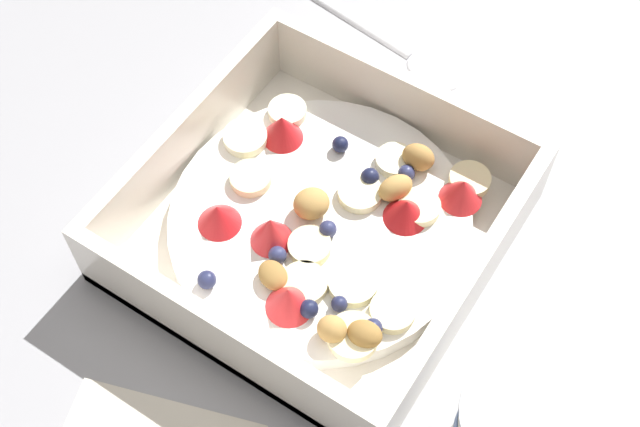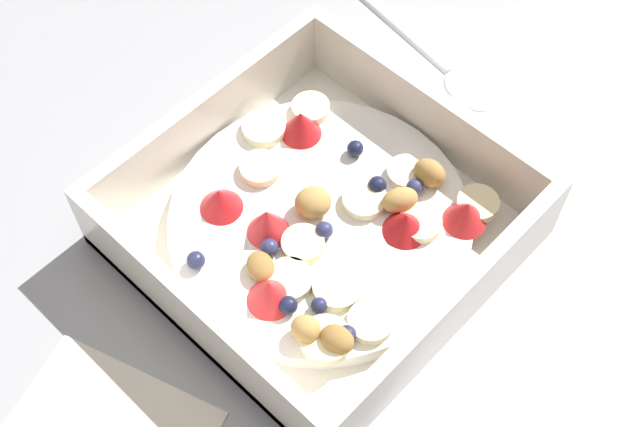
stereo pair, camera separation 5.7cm
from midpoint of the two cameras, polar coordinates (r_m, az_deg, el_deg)
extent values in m
plane|color=#9E9EA3|center=(0.59, -0.70, -2.04)|extent=(2.40, 2.40, 0.00)
cube|color=white|center=(0.59, -2.75, -1.52)|extent=(0.23, 0.23, 0.01)
cube|color=white|center=(0.61, -11.33, 4.54)|extent=(0.23, 0.01, 0.06)
cube|color=white|center=(0.54, 6.75, -5.47)|extent=(0.23, 0.01, 0.06)
cube|color=white|center=(0.62, 2.88, 7.00)|extent=(0.01, 0.21, 0.06)
cube|color=white|center=(0.53, -9.60, -8.55)|extent=(0.01, 0.21, 0.06)
cylinder|color=white|center=(0.58, -2.80, -0.89)|extent=(0.20, 0.20, 0.01)
cylinder|color=beige|center=(0.55, -3.93, -5.01)|extent=(0.04, 0.04, 0.01)
cylinder|color=#F4EAB7|center=(0.58, -0.13, 1.15)|extent=(0.04, 0.04, 0.01)
cylinder|color=beige|center=(0.54, 1.81, -6.74)|extent=(0.04, 0.04, 0.01)
cylinder|color=#F7EFC6|center=(0.60, 2.36, 3.29)|extent=(0.04, 0.04, 0.01)
cylinder|color=#F4EAB7|center=(0.53, -0.91, -8.41)|extent=(0.04, 0.04, 0.01)
cylinder|color=#F4EAB7|center=(0.55, -0.79, -4.88)|extent=(0.04, 0.04, 0.01)
cylinder|color=beige|center=(0.57, 3.80, 0.19)|extent=(0.03, 0.03, 0.01)
cylinder|color=beige|center=(0.59, -7.38, 2.13)|extent=(0.03, 0.03, 0.01)
cylinder|color=beige|center=(0.56, -3.61, -2.42)|extent=(0.04, 0.04, 0.01)
cylinder|color=beige|center=(0.59, 7.21, 2.02)|extent=(0.04, 0.04, 0.01)
cylinder|color=#F7EFC6|center=(0.61, -7.64, 4.81)|extent=(0.04, 0.04, 0.01)
cylinder|color=#F7EFC6|center=(0.62, -4.80, 6.58)|extent=(0.04, 0.04, 0.01)
cone|color=red|center=(0.61, -5.22, 5.49)|extent=(0.03, 0.03, 0.02)
cone|color=red|center=(0.56, -6.19, -1.33)|extent=(0.04, 0.04, 0.02)
cone|color=red|center=(0.57, 2.90, 0.03)|extent=(0.03, 0.03, 0.02)
cone|color=red|center=(0.57, -9.60, -0.33)|extent=(0.03, 0.03, 0.02)
cone|color=red|center=(0.58, 6.64, 1.32)|extent=(0.04, 0.04, 0.02)
cone|color=red|center=(0.53, -4.80, -6.09)|extent=(0.04, 0.04, 0.02)
sphere|color=navy|center=(0.59, 3.01, 2.48)|extent=(0.01, 0.01, 0.01)
sphere|color=#23284C|center=(0.53, 0.43, -7.85)|extent=(0.01, 0.01, 0.01)
sphere|color=navy|center=(0.55, -5.77, -3.00)|extent=(0.01, 0.01, 0.01)
sphere|color=#191E3D|center=(0.60, -1.35, 4.40)|extent=(0.01, 0.01, 0.01)
sphere|color=#23284C|center=(0.54, -1.75, -6.26)|extent=(0.01, 0.01, 0.01)
sphere|color=#23284C|center=(0.55, -10.46, -4.58)|extent=(0.01, 0.01, 0.01)
sphere|color=navy|center=(0.56, -2.36, -1.27)|extent=(0.01, 0.01, 0.01)
sphere|color=#191E3D|center=(0.54, -3.80, -6.58)|extent=(0.01, 0.01, 0.01)
sphere|color=navy|center=(0.60, 3.44, 3.85)|extent=(0.01, 0.01, 0.01)
sphere|color=#191E3D|center=(0.58, 0.56, 2.23)|extent=(0.01, 0.01, 0.01)
ellipsoid|color=tan|center=(0.58, 2.22, 1.49)|extent=(0.03, 0.03, 0.02)
ellipsoid|color=olive|center=(0.52, -0.13, -8.25)|extent=(0.02, 0.03, 0.02)
ellipsoid|color=tan|center=(0.53, -2.32, -7.92)|extent=(0.02, 0.02, 0.02)
ellipsoid|color=tan|center=(0.57, -3.43, 0.44)|extent=(0.03, 0.03, 0.02)
ellipsoid|color=#AD7F42|center=(0.59, 3.81, 3.54)|extent=(0.02, 0.03, 0.02)
ellipsoid|color=olive|center=(0.55, -6.11, -4.33)|extent=(0.03, 0.03, 0.01)
ellipsoid|color=silver|center=(0.68, 5.21, 9.41)|extent=(0.04, 0.05, 0.01)
cylinder|color=silver|center=(0.72, -0.32, 12.76)|extent=(0.02, 0.12, 0.01)
cylinder|color=#B7BCC6|center=(0.47, 10.89, -13.49)|extent=(0.08, 0.08, 0.00)
camera|label=1|loc=(0.03, -92.87, -4.51)|focal=48.29mm
camera|label=2|loc=(0.03, 87.13, 4.51)|focal=48.29mm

